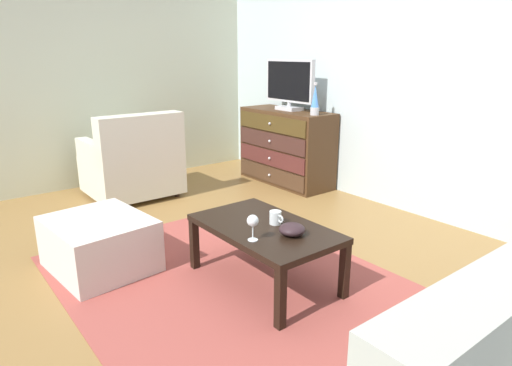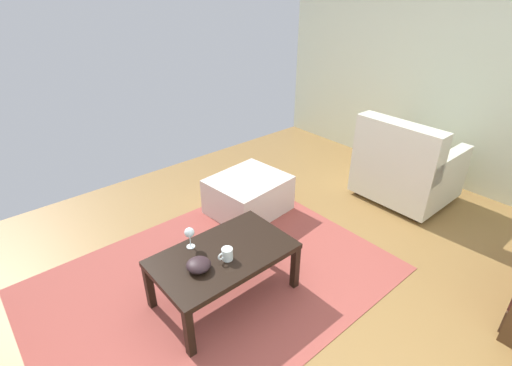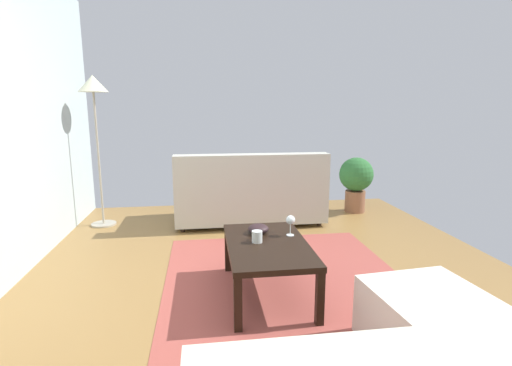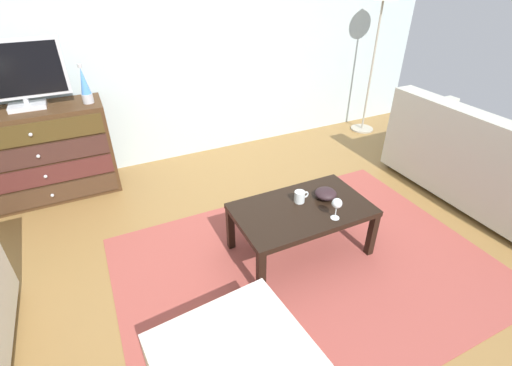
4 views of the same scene
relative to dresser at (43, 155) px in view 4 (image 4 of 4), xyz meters
The scene contains 12 objects.
ground_plane 2.23m from the dresser, 49.09° to the right, with size 6.00×4.40×0.05m, color olive.
wall_accent_rear 1.72m from the dresser, 12.29° to the left, with size 6.00×0.12×2.64m, color #B2C3C4.
area_rug 2.50m from the dresser, 48.62° to the right, with size 2.60×1.90×0.01m, color #9A453D.
dresser is the anchor object (origin of this frame).
tv 0.71m from the dresser, 65.17° to the left, with size 0.72×0.18×0.55m.
lava_lamp 0.74m from the dresser, ahead, with size 0.09×0.09×0.33m.
coffee_table 2.36m from the dresser, 44.96° to the right, with size 0.96×0.57×0.40m.
wine_glass 2.60m from the dresser, 45.97° to the right, with size 0.07×0.07×0.16m.
mug 2.32m from the dresser, 43.32° to the right, with size 0.11×0.08×0.08m.
bowl_decorative 2.49m from the dresser, 40.86° to the right, with size 0.16×0.16×0.07m, color black.
couch_large 3.94m from the dresser, 26.61° to the right, with size 0.85×1.73×0.85m.
standing_lamp 3.77m from the dresser, ahead, with size 0.32×0.32×1.70m.
Camera 4 is at (-0.95, -1.74, 1.89)m, focal length 25.29 mm.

